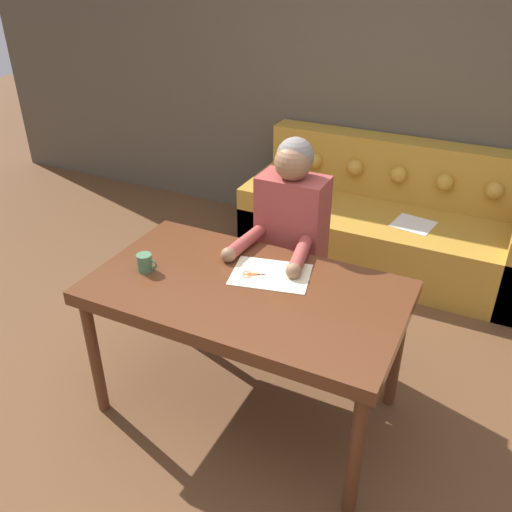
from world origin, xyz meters
TOP-DOWN VIEW (x-y plane):
  - ground_plane at (0.00, 0.00)m, footprint 16.00×16.00m
  - wall_back at (0.00, 2.28)m, footprint 8.00×0.06m
  - dining_table at (-0.08, -0.01)m, footprint 1.50×0.84m
  - couch at (0.19, 1.86)m, footprint 2.10×0.87m
  - person at (-0.10, 0.58)m, footprint 0.44×0.61m
  - pattern_paper_main at (-0.02, 0.14)m, footprint 0.43×0.35m
  - scissors at (-0.09, 0.10)m, footprint 0.19×0.13m
  - mug at (-0.60, -0.10)m, footprint 0.11×0.08m

SIDE VIEW (x-z plane):
  - ground_plane at x=0.00m, z-range 0.00..0.00m
  - couch at x=0.19m, z-range -0.14..0.77m
  - person at x=-0.10m, z-range 0.00..1.33m
  - dining_table at x=-0.08m, z-range 0.31..1.09m
  - pattern_paper_main at x=-0.02m, z-range 0.77..0.78m
  - scissors at x=-0.09m, z-range 0.77..0.78m
  - mug at x=-0.60m, z-range 0.77..0.86m
  - wall_back at x=0.00m, z-range 0.00..2.60m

